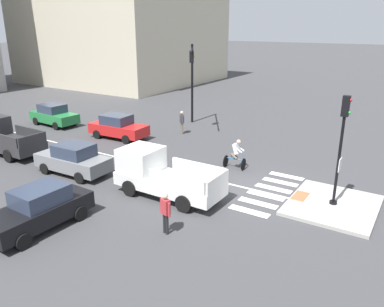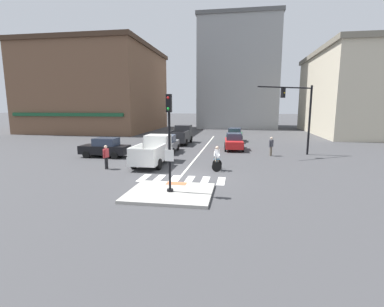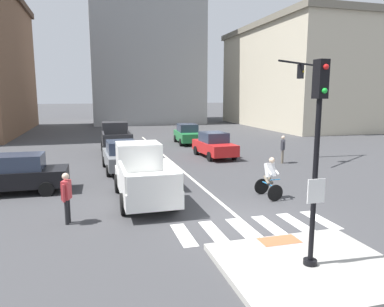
# 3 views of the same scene
# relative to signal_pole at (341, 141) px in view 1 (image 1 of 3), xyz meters

# --- Properties ---
(ground_plane) EXTENTS (300.00, 300.00, 0.00)m
(ground_plane) POSITION_rel_signal_pole_xyz_m (0.00, 3.43, -2.99)
(ground_plane) COLOR #3D3D3F
(traffic_island) EXTENTS (4.14, 3.59, 0.15)m
(traffic_island) POSITION_rel_signal_pole_xyz_m (0.00, 0.01, -2.91)
(traffic_island) COLOR #A3A099
(traffic_island) RESTS_ON ground
(tactile_pad_front) EXTENTS (1.10, 0.60, 0.01)m
(tactile_pad_front) POSITION_rel_signal_pole_xyz_m (0.00, 1.45, -2.84)
(tactile_pad_front) COLOR #DB5B38
(tactile_pad_front) RESTS_ON traffic_island
(signal_pole) EXTENTS (0.44, 0.38, 4.72)m
(signal_pole) POSITION_rel_signal_pole_xyz_m (0.00, 0.00, 0.00)
(signal_pole) COLOR black
(signal_pole) RESTS_ON traffic_island
(crosswalk_stripe_a) EXTENTS (0.44, 1.80, 0.01)m
(crosswalk_stripe_a) POSITION_rel_signal_pole_xyz_m (-2.35, 2.90, -2.99)
(crosswalk_stripe_a) COLOR silver
(crosswalk_stripe_a) RESTS_ON ground
(crosswalk_stripe_b) EXTENTS (0.44, 1.80, 0.01)m
(crosswalk_stripe_b) POSITION_rel_signal_pole_xyz_m (-1.41, 2.90, -2.99)
(crosswalk_stripe_b) COLOR silver
(crosswalk_stripe_b) RESTS_ON ground
(crosswalk_stripe_c) EXTENTS (0.44, 1.80, 0.01)m
(crosswalk_stripe_c) POSITION_rel_signal_pole_xyz_m (-0.47, 2.90, -2.99)
(crosswalk_stripe_c) COLOR silver
(crosswalk_stripe_c) RESTS_ON ground
(crosswalk_stripe_d) EXTENTS (0.44, 1.80, 0.01)m
(crosswalk_stripe_d) POSITION_rel_signal_pole_xyz_m (0.47, 2.90, -2.99)
(crosswalk_stripe_d) COLOR silver
(crosswalk_stripe_d) RESTS_ON ground
(crosswalk_stripe_e) EXTENTS (0.44, 1.80, 0.01)m
(crosswalk_stripe_e) POSITION_rel_signal_pole_xyz_m (1.41, 2.90, -2.99)
(crosswalk_stripe_e) COLOR silver
(crosswalk_stripe_e) RESTS_ON ground
(crosswalk_stripe_f) EXTENTS (0.44, 1.80, 0.01)m
(crosswalk_stripe_f) POSITION_rel_signal_pole_xyz_m (2.35, 2.90, -2.99)
(crosswalk_stripe_f) COLOR silver
(crosswalk_stripe_f) RESTS_ON ground
(lane_centre_line) EXTENTS (0.14, 28.00, 0.01)m
(lane_centre_line) POSITION_rel_signal_pole_xyz_m (-0.20, 13.43, -2.99)
(lane_centre_line) COLOR silver
(lane_centre_line) RESTS_ON ground
(traffic_light_mast) EXTENTS (4.88, 3.09, 6.10)m
(traffic_light_mast) POSITION_rel_signal_pole_xyz_m (8.47, 12.69, 1.09)
(traffic_light_mast) COLOR black
(traffic_light_mast) RESTS_ON ground
(building_far_block) EXTENTS (20.86, 22.61, 12.70)m
(building_far_block) POSITION_rel_signal_pole_xyz_m (24.94, 34.41, 3.38)
(building_far_block) COLOR beige
(building_far_block) RESTS_ON ground
(car_red_eastbound_far) EXTENTS (2.01, 4.19, 1.64)m
(car_red_eastbound_far) POSITION_rel_signal_pole_xyz_m (2.86, 15.16, -2.18)
(car_red_eastbound_far) COLOR red
(car_red_eastbound_far) RESTS_ON ground
(car_grey_westbound_far) EXTENTS (1.98, 4.17, 1.64)m
(car_grey_westbound_far) POSITION_rel_signal_pole_xyz_m (-3.36, 12.53, -2.18)
(car_grey_westbound_far) COLOR slate
(car_grey_westbound_far) RESTS_ON ground
(car_green_eastbound_distant) EXTENTS (2.01, 4.19, 1.64)m
(car_green_eastbound_distant) POSITION_rel_signal_pole_xyz_m (2.85, 21.88, -2.18)
(car_green_eastbound_distant) COLOR #237A3D
(car_green_eastbound_distant) RESTS_ON ground
(car_black_cross_left) EXTENTS (4.14, 1.92, 1.64)m
(car_black_cross_left) POSITION_rel_signal_pole_xyz_m (-7.94, 9.20, -2.18)
(car_black_cross_left) COLOR black
(car_black_cross_left) RESTS_ON ground
(pickup_truck_charcoal_westbound_distant) EXTENTS (2.10, 5.12, 2.08)m
(pickup_truck_charcoal_westbound_distant) POSITION_rel_signal_pole_xyz_m (-3.24, 18.97, -2.01)
(pickup_truck_charcoal_westbound_distant) COLOR #2D2D30
(pickup_truck_charcoal_westbound_distant) RESTS_ON ground
(pickup_truck_white_westbound_near) EXTENTS (2.07, 5.10, 2.08)m
(pickup_truck_white_westbound_near) POSITION_rel_signal_pole_xyz_m (-2.97, 7.10, -2.01)
(pickup_truck_white_westbound_near) COLOR white
(pickup_truck_white_westbound_near) RESTS_ON ground
(cyclist) EXTENTS (0.71, 1.12, 1.68)m
(cyclist) POSITION_rel_signal_pole_xyz_m (1.89, 5.66, -2.12)
(cyclist) COLOR black
(cyclist) RESTS_ON ground
(pedestrian_at_curb_left) EXTENTS (0.32, 0.53, 1.67)m
(pedestrian_at_curb_left) POSITION_rel_signal_pole_xyz_m (-5.70, 4.82, -2.01)
(pedestrian_at_curb_left) COLOR black
(pedestrian_at_curb_left) RESTS_ON ground
(pedestrian_waiting_far_side) EXTENTS (0.39, 0.46, 1.67)m
(pedestrian_waiting_far_side) POSITION_rel_signal_pole_xyz_m (6.14, 12.06, -2.01)
(pedestrian_waiting_far_side) COLOR #6B6051
(pedestrian_waiting_far_side) RESTS_ON ground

